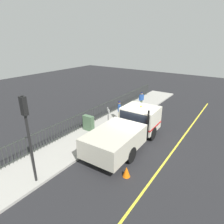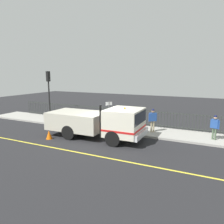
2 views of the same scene
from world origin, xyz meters
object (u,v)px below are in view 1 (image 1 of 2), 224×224
traffic_light_near (27,124)px  utility_cabinet (89,123)px  work_truck (129,127)px  traffic_cone (126,172)px  street_sign (108,119)px  pedestrian_distant (141,98)px  worker_standing (119,108)px

traffic_light_near → utility_cabinet: bearing=107.8°
work_truck → traffic_light_near: traffic_light_near is taller
traffic_cone → street_sign: 4.49m
pedestrian_distant → utility_cabinet: 7.16m
work_truck → traffic_cone: work_truck is taller
traffic_light_near → street_sign: traffic_light_near is taller
utility_cabinet → street_sign: 2.01m
utility_cabinet → traffic_cone: 5.82m
utility_cabinet → street_sign: street_sign is taller
work_truck → traffic_cone: 3.61m
utility_cabinet → traffic_cone: (-5.06, 2.84, -0.44)m
traffic_light_near → street_sign: 6.09m
work_truck → worker_standing: work_truck is taller
worker_standing → pedestrian_distant: 4.04m
traffic_light_near → traffic_cone: bearing=43.2°
traffic_cone → traffic_light_near: bearing=40.6°
work_truck → street_sign: (1.60, 0.22, 0.33)m
utility_cabinet → worker_standing: bearing=-105.1°
pedestrian_distant → traffic_light_near: size_ratio=0.37×
pedestrian_distant → traffic_cone: (-4.15, 9.93, -0.83)m
street_sign → pedestrian_distant: bearing=-82.5°
worker_standing → utility_cabinet: size_ratio=1.45×
traffic_light_near → work_truck: bearing=75.6°
worker_standing → traffic_light_near: (-0.77, 8.86, 2.04)m
worker_standing → street_sign: 3.21m
work_truck → traffic_light_near: size_ratio=1.55×
worker_standing → traffic_light_near: size_ratio=0.39×
traffic_cone → street_sign: (3.22, -2.87, 1.25)m
work_truck → pedestrian_distant: 7.29m
worker_standing → pedestrian_distant: (-0.09, -4.04, -0.06)m
street_sign → traffic_cone: bearing=138.3°
work_truck → worker_standing: (2.61, -2.80, -0.02)m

